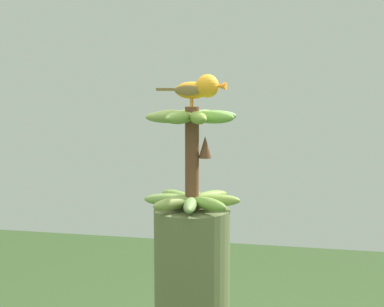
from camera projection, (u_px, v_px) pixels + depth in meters
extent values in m
cylinder|color=brown|center=(192.00, 159.00, 1.48)|extent=(0.04, 0.04, 0.28)
ellipsoid|color=olive|center=(208.00, 204.00, 1.44)|extent=(0.13, 0.11, 0.03)
ellipsoid|color=olive|center=(216.00, 200.00, 1.48)|extent=(0.14, 0.05, 0.03)
ellipsoid|color=olive|center=(210.00, 197.00, 1.53)|extent=(0.11, 0.13, 0.03)
ellipsoid|color=#6C9E43|center=(194.00, 195.00, 1.56)|extent=(0.05, 0.14, 0.03)
ellipsoid|color=#7B9D45|center=(177.00, 196.00, 1.54)|extent=(0.13, 0.11, 0.03)
ellipsoid|color=#7B9C4B|center=(168.00, 200.00, 1.49)|extent=(0.14, 0.05, 0.03)
ellipsoid|color=olive|center=(173.00, 203.00, 1.45)|extent=(0.11, 0.13, 0.03)
ellipsoid|color=#708F4C|center=(190.00, 205.00, 1.42)|extent=(0.05, 0.14, 0.03)
ellipsoid|color=#6B9C3F|center=(212.00, 117.00, 1.43)|extent=(0.14, 0.08, 0.03)
ellipsoid|color=#6E9A4A|center=(213.00, 116.00, 1.48)|extent=(0.13, 0.09, 0.03)
ellipsoid|color=olive|center=(203.00, 116.00, 1.51)|extent=(0.08, 0.14, 0.03)
ellipsoid|color=#76A246|center=(187.00, 115.00, 1.52)|extent=(0.09, 0.13, 0.03)
ellipsoid|color=olive|center=(173.00, 116.00, 1.49)|extent=(0.14, 0.08, 0.03)
ellipsoid|color=#7D9748|center=(170.00, 117.00, 1.45)|extent=(0.13, 0.09, 0.03)
ellipsoid|color=olive|center=(180.00, 118.00, 1.41)|extent=(0.08, 0.14, 0.03)
ellipsoid|color=olive|center=(198.00, 118.00, 1.40)|extent=(0.09, 0.13, 0.03)
cone|color=brown|center=(205.00, 147.00, 1.46)|extent=(0.04, 0.04, 0.06)
cylinder|color=#C68933|center=(190.00, 103.00, 1.44)|extent=(0.01, 0.00, 0.02)
cylinder|color=#C68933|center=(194.00, 103.00, 1.46)|extent=(0.01, 0.01, 0.02)
ellipsoid|color=orange|center=(192.00, 90.00, 1.45)|extent=(0.11, 0.06, 0.05)
ellipsoid|color=brown|center=(187.00, 90.00, 1.43)|extent=(0.08, 0.02, 0.03)
ellipsoid|color=brown|center=(193.00, 90.00, 1.47)|extent=(0.08, 0.02, 0.03)
cube|color=brown|center=(167.00, 89.00, 1.48)|extent=(0.06, 0.03, 0.01)
sphere|color=orange|center=(207.00, 86.00, 1.43)|extent=(0.06, 0.06, 0.06)
sphere|color=black|center=(213.00, 84.00, 1.45)|extent=(0.01, 0.01, 0.01)
cone|color=orange|center=(221.00, 86.00, 1.42)|extent=(0.03, 0.03, 0.02)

